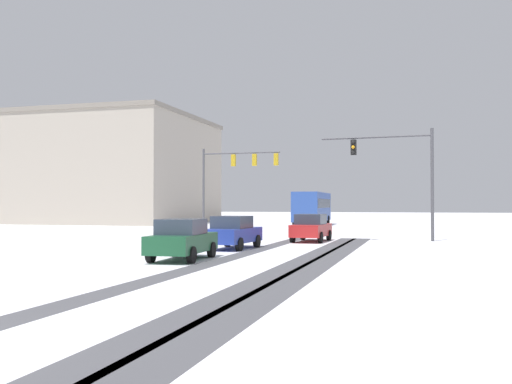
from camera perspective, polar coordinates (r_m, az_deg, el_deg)
wheel_track_left_lane at (r=22.75m, az=-3.48°, el=-6.76°), size 0.92×32.05×0.01m
wheel_track_right_lane at (r=21.78m, az=6.45°, el=-7.00°), size 1.13×32.05×0.01m
wheel_track_center at (r=21.93m, az=4.23°, el=-6.96°), size 1.01×32.05×0.01m
sidewalk_kerb_right at (r=20.14m, az=21.91°, el=-7.23°), size 4.00×32.05×0.12m
traffic_signal_far_left at (r=44.18m, az=-2.21°, el=2.16°), size 6.22×0.42×6.50m
traffic_signal_near_right at (r=34.12m, az=14.01°, el=2.60°), size 6.41×0.50×6.50m
car_red_lead at (r=34.20m, az=5.46°, el=-3.53°), size 1.96×4.17×1.62m
car_blue_second at (r=28.60m, az=-2.30°, el=-3.99°), size 2.01×4.19×1.62m
car_dark_green_third at (r=23.04m, az=-7.29°, el=-4.65°), size 2.01×4.19×1.62m
bus_oncoming at (r=59.56m, az=5.59°, el=-1.40°), size 2.95×11.08×3.38m
office_building_far_left_block at (r=73.82m, az=-15.99°, el=2.04°), size 27.14×20.76×12.63m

